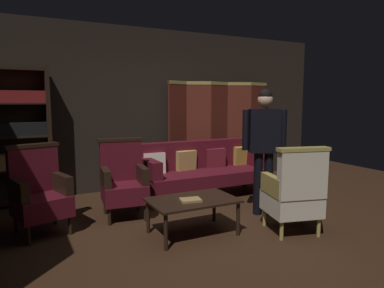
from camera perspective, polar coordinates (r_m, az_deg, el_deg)
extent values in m
plane|color=#331E11|center=(4.35, 4.91, -13.71)|extent=(10.00, 10.00, 0.00)
cube|color=black|center=(6.28, -6.86, 5.76)|extent=(7.20, 0.10, 2.80)
cube|color=#5B2319|center=(6.28, -2.34, 1.70)|extent=(0.44, 0.20, 1.90)
cube|color=tan|center=(6.26, -2.38, 10.11)|extent=(0.44, 0.21, 0.06)
cube|color=#5B2319|center=(6.46, 1.09, 1.86)|extent=(0.43, 0.22, 1.90)
cube|color=tan|center=(6.44, 1.11, 10.03)|extent=(0.43, 0.22, 0.06)
cube|color=#5B2319|center=(6.65, 4.48, 1.99)|extent=(0.45, 0.16, 1.90)
cube|color=tan|center=(6.63, 4.56, 9.93)|extent=(0.45, 0.17, 0.06)
cube|color=#5B2319|center=(6.85, 7.69, 2.10)|extent=(0.43, 0.23, 1.90)
cube|color=tan|center=(6.83, 7.82, 9.80)|extent=(0.43, 0.23, 0.06)
cube|color=#5B2319|center=(7.07, 10.77, 2.19)|extent=(0.45, 0.14, 1.90)
cube|color=tan|center=(7.05, 10.94, 9.66)|extent=(0.46, 0.15, 0.06)
cube|color=black|center=(5.67, -22.47, 1.32)|extent=(0.06, 0.32, 2.05)
cube|color=black|center=(5.80, -26.72, 1.22)|extent=(0.90, 0.02, 2.05)
cube|color=black|center=(5.82, -26.17, -8.40)|extent=(0.86, 0.30, 0.02)
cube|color=black|center=(5.72, -26.44, -3.73)|extent=(0.86, 0.30, 0.02)
cube|color=#9E7A47|center=(5.68, -26.51, -2.55)|extent=(0.78, 0.22, 0.22)
cube|color=black|center=(5.65, -26.72, 1.08)|extent=(0.86, 0.30, 0.02)
cube|color=black|center=(5.63, -26.78, 2.17)|extent=(0.78, 0.22, 0.20)
cube|color=black|center=(5.63, -26.99, 5.97)|extent=(0.86, 0.30, 0.02)
cube|color=maroon|center=(5.61, -27.05, 6.97)|extent=(0.78, 0.22, 0.17)
cube|color=black|center=(5.65, -27.28, 10.86)|extent=(0.86, 0.30, 0.02)
cylinder|color=black|center=(5.04, -5.42, -9.45)|extent=(0.07, 0.07, 0.22)
cylinder|color=black|center=(5.98, 11.91, -6.92)|extent=(0.07, 0.07, 0.22)
cylinder|color=black|center=(5.58, -7.70, -7.83)|extent=(0.07, 0.07, 0.22)
cylinder|color=black|center=(6.44, 8.56, -5.82)|extent=(0.07, 0.07, 0.22)
cube|color=#4C0F19|center=(5.65, 2.46, -5.41)|extent=(2.10, 0.76, 0.20)
cube|color=#4C0F19|center=(5.85, 0.99, -1.67)|extent=(2.10, 0.18, 0.46)
cube|color=#4C0F19|center=(5.20, -7.00, -3.97)|extent=(0.16, 0.68, 0.26)
cube|color=#4C0F19|center=(6.13, 10.49, -2.32)|extent=(0.16, 0.68, 0.26)
cube|color=beige|center=(5.43, -6.24, -3.26)|extent=(0.36, 0.19, 0.35)
cube|color=tan|center=(5.65, -0.97, -2.82)|extent=(0.35, 0.18, 0.35)
cube|color=maroon|center=(5.90, 3.87, -2.39)|extent=(0.36, 0.18, 0.35)
cube|color=#B79338|center=(6.20, 8.27, -1.98)|extent=(0.35, 0.16, 0.35)
cylinder|color=black|center=(3.70, -4.34, -14.28)|extent=(0.04, 0.04, 0.39)
cylinder|color=black|center=(4.11, 7.59, -12.11)|extent=(0.04, 0.04, 0.39)
cylinder|color=black|center=(4.18, -7.24, -11.78)|extent=(0.04, 0.04, 0.39)
cylinder|color=black|center=(4.54, 3.68, -10.17)|extent=(0.04, 0.04, 0.39)
cube|color=black|center=(4.05, 0.11, -9.23)|extent=(1.00, 0.64, 0.03)
cylinder|color=tan|center=(4.69, 17.09, -11.03)|extent=(0.04, 0.04, 0.22)
cylinder|color=tan|center=(4.49, 11.85, -11.69)|extent=(0.04, 0.04, 0.22)
cylinder|color=tan|center=(4.32, 20.14, -12.76)|extent=(0.04, 0.04, 0.22)
cylinder|color=tan|center=(4.10, 14.55, -13.62)|extent=(0.04, 0.04, 0.22)
cube|color=beige|center=(4.32, 16.02, -9.37)|extent=(0.68, 0.68, 0.24)
cube|color=beige|center=(4.04, 17.75, -4.90)|extent=(0.57, 0.26, 0.54)
cube|color=tan|center=(3.99, 17.91, -0.82)|extent=(0.61, 0.28, 0.04)
cube|color=tan|center=(4.38, 18.90, -6.14)|extent=(0.21, 0.51, 0.22)
cube|color=tan|center=(4.16, 13.19, -6.65)|extent=(0.21, 0.51, 0.22)
cylinder|color=black|center=(4.22, -25.33, -13.49)|extent=(0.04, 0.04, 0.22)
cylinder|color=black|center=(4.36, -19.42, -12.52)|extent=(0.04, 0.04, 0.22)
cylinder|color=black|center=(4.64, -27.03, -11.71)|extent=(0.04, 0.04, 0.22)
cylinder|color=black|center=(4.77, -21.61, -10.91)|extent=(0.04, 0.04, 0.22)
cube|color=#4C0F19|center=(4.43, -23.50, -9.31)|extent=(0.69, 0.69, 0.24)
cube|color=#4C0F19|center=(4.55, -24.68, -3.88)|extent=(0.57, 0.26, 0.54)
cube|color=black|center=(4.51, -24.88, -0.25)|extent=(0.61, 0.28, 0.04)
cube|color=black|center=(4.30, -26.70, -6.78)|extent=(0.22, 0.51, 0.22)
cube|color=black|center=(4.45, -20.71, -6.03)|extent=(0.22, 0.51, 0.22)
cylinder|color=black|center=(4.53, -13.44, -11.57)|extent=(0.04, 0.04, 0.22)
cylinder|color=black|center=(4.60, -7.64, -11.12)|extent=(0.04, 0.04, 0.22)
cylinder|color=black|center=(4.97, -14.11, -9.91)|extent=(0.04, 0.04, 0.22)
cylinder|color=black|center=(5.03, -8.83, -9.54)|extent=(0.04, 0.04, 0.22)
cube|color=#4C0F19|center=(4.71, -11.08, -7.84)|extent=(0.62, 0.62, 0.24)
cube|color=#4C0F19|center=(4.85, -11.64, -2.71)|extent=(0.57, 0.18, 0.54)
cube|color=black|center=(4.81, -11.72, 0.70)|extent=(0.61, 0.20, 0.04)
cube|color=black|center=(4.63, -14.09, -5.28)|extent=(0.14, 0.51, 0.22)
cube|color=black|center=(4.70, -8.25, -4.93)|extent=(0.14, 0.51, 0.22)
cylinder|color=black|center=(4.85, 12.43, -6.36)|extent=(0.12, 0.12, 0.86)
cylinder|color=black|center=(4.82, 10.80, -6.39)|extent=(0.12, 0.12, 0.86)
cube|color=maroon|center=(4.75, 11.76, -0.85)|extent=(0.36, 0.29, 0.09)
cube|color=black|center=(4.72, 11.84, 2.16)|extent=(0.45, 0.37, 0.58)
cube|color=white|center=(4.82, 11.59, 2.62)|extent=(0.13, 0.07, 0.41)
cube|color=maroon|center=(4.82, 11.64, 5.36)|extent=(0.09, 0.06, 0.04)
cylinder|color=black|center=(4.77, 14.78, 2.25)|extent=(0.09, 0.09, 0.54)
cylinder|color=black|center=(4.67, 8.84, 2.30)|extent=(0.09, 0.09, 0.54)
sphere|color=tan|center=(4.70, 11.97, 7.14)|extent=(0.20, 0.20, 0.20)
sphere|color=black|center=(4.70, 11.99, 7.75)|extent=(0.18, 0.18, 0.18)
cube|color=#9E7A47|center=(3.97, -0.26, -9.20)|extent=(0.26, 0.21, 0.03)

